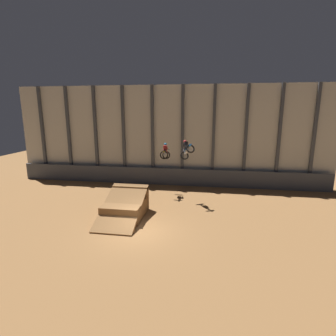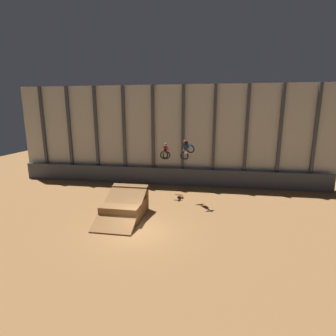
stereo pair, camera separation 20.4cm
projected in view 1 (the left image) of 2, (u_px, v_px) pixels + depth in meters
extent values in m
plane|color=olive|center=(138.00, 232.00, 16.40)|extent=(60.00, 60.00, 0.00)
cube|color=beige|center=(168.00, 136.00, 26.40)|extent=(32.00, 0.12, 9.89)
cube|color=#3D424C|center=(43.00, 134.00, 28.33)|extent=(0.28, 0.28, 9.89)
cube|color=#3D424C|center=(69.00, 134.00, 27.86)|extent=(0.28, 0.28, 9.89)
cube|color=#3D424C|center=(96.00, 135.00, 27.39)|extent=(0.28, 0.28, 9.89)
cube|color=#3D424C|center=(124.00, 135.00, 26.92)|extent=(0.28, 0.28, 9.89)
cube|color=#3D424C|center=(153.00, 136.00, 26.45)|extent=(0.28, 0.28, 9.89)
cube|color=#3D424C|center=(182.00, 136.00, 25.97)|extent=(0.28, 0.28, 9.89)
cube|color=#3D424C|center=(213.00, 137.00, 25.50)|extent=(0.28, 0.28, 9.89)
cube|color=#3D424C|center=(246.00, 137.00, 25.03)|extent=(0.28, 0.28, 9.89)
cube|color=#3D424C|center=(279.00, 138.00, 24.56)|extent=(0.28, 0.28, 9.89)
cube|color=#3D424C|center=(314.00, 138.00, 24.09)|extent=(0.28, 0.28, 9.89)
cube|color=#474C56|center=(167.00, 176.00, 26.63)|extent=(31.36, 0.20, 1.72)
cube|color=brown|center=(125.00, 209.00, 18.77)|extent=(2.67, 3.20, 1.12)
cube|color=brown|center=(131.00, 198.00, 19.99)|extent=(2.73, 0.50, 1.86)
cube|color=olive|center=(122.00, 207.00, 18.03)|extent=(2.73, 4.65, 2.05)
torus|color=black|center=(166.00, 155.00, 23.94)|extent=(0.74, 0.25, 0.74)
torus|color=black|center=(164.00, 155.00, 22.55)|extent=(0.74, 0.25, 0.74)
cube|color=#B7B7BC|center=(165.00, 154.00, 23.19)|extent=(0.20, 0.56, 0.36)
cube|color=yellow|center=(165.00, 151.00, 23.35)|extent=(0.21, 0.48, 0.31)
cube|color=black|center=(165.00, 151.00, 22.95)|extent=(0.18, 0.58, 0.21)
cube|color=yellow|center=(164.00, 152.00, 22.44)|extent=(0.15, 0.37, 0.12)
cylinder|color=#B7B7BC|center=(166.00, 152.00, 23.75)|extent=(0.07, 0.34, 0.50)
cylinder|color=black|center=(166.00, 150.00, 23.70)|extent=(0.65, 0.17, 0.04)
cube|color=maroon|center=(165.00, 148.00, 23.13)|extent=(0.29, 0.26, 0.52)
sphere|color=#2393CC|center=(165.00, 144.00, 23.22)|extent=(0.27, 0.31, 0.30)
cylinder|color=maroon|center=(164.00, 151.00, 23.22)|extent=(0.12, 0.38, 0.37)
cylinder|color=maroon|center=(167.00, 151.00, 23.19)|extent=(0.12, 0.38, 0.37)
cylinder|color=maroon|center=(164.00, 148.00, 23.39)|extent=(0.09, 0.49, 0.33)
cylinder|color=maroon|center=(167.00, 148.00, 23.35)|extent=(0.09, 0.49, 0.33)
torus|color=black|center=(184.00, 156.00, 21.58)|extent=(0.87, 0.76, 0.68)
torus|color=black|center=(190.00, 149.00, 20.32)|extent=(0.87, 0.76, 0.68)
cube|color=#B7B7BC|center=(187.00, 151.00, 20.94)|extent=(0.43, 0.61, 0.51)
cube|color=blue|center=(186.00, 149.00, 21.15)|extent=(0.41, 0.54, 0.44)
cube|color=black|center=(188.00, 147.00, 20.80)|extent=(0.39, 0.55, 0.40)
cube|color=blue|center=(190.00, 145.00, 20.31)|extent=(0.28, 0.36, 0.24)
cylinder|color=#B7B7BC|center=(185.00, 152.00, 21.49)|extent=(0.27, 0.45, 0.37)
cylinder|color=black|center=(184.00, 149.00, 21.53)|extent=(0.37, 0.59, 0.04)
cube|color=black|center=(186.00, 145.00, 21.06)|extent=(0.38, 0.39, 0.53)
sphere|color=red|center=(185.00, 142.00, 21.25)|extent=(0.40, 0.44, 0.36)
cylinder|color=black|center=(185.00, 148.00, 21.00)|extent=(0.22, 0.29, 0.43)
cylinder|color=black|center=(188.00, 148.00, 21.08)|extent=(0.22, 0.29, 0.43)
cylinder|color=black|center=(183.00, 146.00, 21.24)|extent=(0.25, 0.38, 0.46)
cylinder|color=black|center=(187.00, 146.00, 21.34)|extent=(0.25, 0.38, 0.46)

